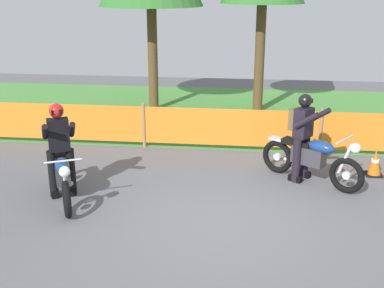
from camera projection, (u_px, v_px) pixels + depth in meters
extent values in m
cube|color=#5B5B60|center=(221.00, 221.00, 7.78)|extent=(24.00, 24.00, 0.02)
cube|color=#4C8C3D|center=(235.00, 112.00, 14.15)|extent=(24.00, 6.71, 0.01)
cylinder|color=#997547|center=(144.00, 125.00, 11.05)|extent=(0.08, 0.08, 1.05)
cylinder|color=#997547|center=(321.00, 131.00, 10.61)|extent=(0.08, 0.08, 1.05)
cube|color=orange|center=(61.00, 122.00, 11.27)|extent=(3.87, 0.02, 0.85)
cube|color=orange|center=(231.00, 127.00, 10.83)|extent=(3.87, 0.02, 0.85)
cylinder|color=brown|center=(153.00, 60.00, 13.99)|extent=(0.28, 0.28, 2.99)
cylinder|color=brown|center=(259.00, 59.00, 13.81)|extent=(0.28, 0.28, 3.08)
torus|color=black|center=(347.00, 175.00, 8.70)|extent=(0.61, 0.48, 0.67)
cylinder|color=silver|center=(347.00, 175.00, 8.70)|extent=(0.16, 0.14, 0.15)
torus|color=black|center=(277.00, 157.00, 9.64)|extent=(0.61, 0.48, 0.67)
cylinder|color=silver|center=(277.00, 157.00, 9.64)|extent=(0.16, 0.14, 0.15)
cube|color=#38383D|center=(308.00, 156.00, 9.14)|extent=(0.66, 0.57, 0.33)
ellipsoid|color=navy|center=(321.00, 147.00, 8.92)|extent=(0.59, 0.52, 0.23)
cube|color=black|center=(297.00, 143.00, 9.25)|extent=(0.61, 0.53, 0.10)
cube|color=silver|center=(278.00, 139.00, 9.52)|extent=(0.40, 0.36, 0.04)
cylinder|color=silver|center=(345.00, 159.00, 8.65)|extent=(0.23, 0.19, 0.60)
sphere|color=white|center=(355.00, 148.00, 8.46)|extent=(0.26, 0.26, 0.19)
cylinder|color=silver|center=(345.00, 139.00, 8.56)|extent=(0.39, 0.53, 0.03)
cylinder|color=silver|center=(297.00, 162.00, 9.53)|extent=(0.51, 0.39, 0.07)
torus|color=black|center=(67.00, 199.00, 7.81)|extent=(0.37, 0.62, 0.63)
cylinder|color=silver|center=(67.00, 199.00, 7.81)|extent=(0.11, 0.15, 0.14)
torus|color=black|center=(61.00, 169.00, 9.05)|extent=(0.37, 0.62, 0.63)
cylinder|color=silver|center=(61.00, 169.00, 9.05)|extent=(0.11, 0.15, 0.14)
cube|color=#38383D|center=(62.00, 173.00, 8.42)|extent=(0.47, 0.64, 0.32)
ellipsoid|color=navy|center=(62.00, 165.00, 8.14)|extent=(0.43, 0.56, 0.22)
cube|color=black|center=(60.00, 158.00, 8.58)|extent=(0.43, 0.59, 0.10)
cube|color=silver|center=(59.00, 152.00, 8.94)|extent=(0.29, 0.39, 0.04)
cylinder|color=silver|center=(65.00, 181.00, 7.77)|extent=(0.15, 0.23, 0.56)
sphere|color=white|center=(64.00, 172.00, 7.56)|extent=(0.24, 0.24, 0.18)
cylinder|color=silver|center=(63.00, 161.00, 7.70)|extent=(0.55, 0.28, 0.03)
cylinder|color=silver|center=(70.00, 178.00, 8.80)|extent=(0.29, 0.52, 0.07)
cylinder|color=black|center=(305.00, 156.00, 9.39)|extent=(0.21, 0.21, 0.86)
cube|color=black|center=(304.00, 174.00, 9.50)|extent=(0.28, 0.24, 0.12)
cylinder|color=black|center=(296.00, 160.00, 9.16)|extent=(0.21, 0.21, 0.86)
cube|color=black|center=(295.00, 178.00, 9.28)|extent=(0.28, 0.24, 0.12)
cube|color=black|center=(304.00, 123.00, 9.05)|extent=(0.40, 0.43, 0.56)
cylinder|color=black|center=(319.00, 116.00, 9.05)|extent=(0.45, 0.36, 0.38)
cylinder|color=black|center=(307.00, 121.00, 8.74)|extent=(0.45, 0.36, 0.38)
sphere|color=black|center=(305.00, 101.00, 8.91)|extent=(0.35, 0.35, 0.25)
cube|color=black|center=(310.00, 101.00, 8.85)|extent=(0.13, 0.16, 0.08)
cube|color=brown|center=(296.00, 119.00, 9.14)|extent=(0.29, 0.32, 0.40)
cylinder|color=black|center=(71.00, 172.00, 8.62)|extent=(0.20, 0.20, 0.86)
cube|color=black|center=(73.00, 191.00, 8.73)|extent=(0.21, 0.28, 0.12)
cylinder|color=black|center=(53.00, 174.00, 8.52)|extent=(0.20, 0.20, 0.86)
cube|color=black|center=(55.00, 193.00, 8.64)|extent=(0.21, 0.28, 0.12)
cube|color=black|center=(59.00, 135.00, 8.34)|extent=(0.43, 0.37, 0.56)
cylinder|color=black|center=(72.00, 130.00, 8.21)|extent=(0.30, 0.48, 0.38)
cylinder|color=black|center=(45.00, 132.00, 8.07)|extent=(0.30, 0.48, 0.38)
sphere|color=red|center=(56.00, 111.00, 8.21)|extent=(0.33, 0.33, 0.25)
cube|color=black|center=(57.00, 112.00, 8.12)|extent=(0.18, 0.10, 0.08)
cube|color=brown|center=(58.00, 130.00, 8.48)|extent=(0.32, 0.26, 0.40)
cube|color=black|center=(373.00, 174.00, 9.60)|extent=(0.32, 0.32, 0.03)
cone|color=orange|center=(375.00, 162.00, 9.51)|extent=(0.26, 0.26, 0.50)
cylinder|color=white|center=(375.00, 161.00, 9.50)|extent=(0.15, 0.15, 0.06)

